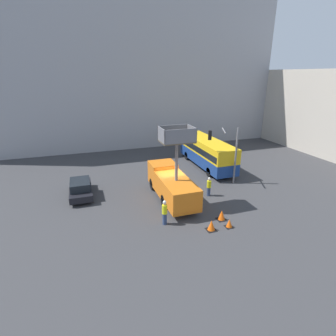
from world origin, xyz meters
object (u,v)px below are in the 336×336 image
object	(u,v)px
traffic_light_pole	(226,147)
parked_car_curbside	(81,188)
utility_truck	(171,183)
road_worker_near_truck	(165,212)
road_worker_directing	(209,187)
city_bus	(207,151)
traffic_cone_near_truck	(222,215)
traffic_cone_mid_road	(211,225)
traffic_cone_far_side	(229,223)

from	to	relation	value
traffic_light_pole	parked_car_curbside	world-z (taller)	traffic_light_pole
utility_truck	road_worker_near_truck	world-z (taller)	utility_truck
road_worker_directing	parked_car_curbside	distance (m)	11.45
city_bus	traffic_light_pole	world-z (taller)	traffic_light_pole
road_worker_directing	city_bus	bearing A→B (deg)	136.36
traffic_light_pole	city_bus	bearing A→B (deg)	84.25
traffic_light_pole	road_worker_near_truck	size ratio (longest dim) A/B	2.94
road_worker_near_truck	traffic_cone_near_truck	xyz separation A→B (m)	(4.25, -0.76, -0.59)
traffic_light_pole	road_worker_near_truck	bearing A→B (deg)	-145.51
city_bus	traffic_cone_mid_road	xyz separation A→B (m)	(-5.66, -12.36, -1.52)
road_worker_directing	traffic_cone_near_truck	world-z (taller)	road_worker_directing
road_worker_directing	traffic_cone_far_side	world-z (taller)	road_worker_directing
city_bus	road_worker_near_truck	xyz separation A→B (m)	(-8.53, -10.58, -0.93)
traffic_light_pole	utility_truck	bearing A→B (deg)	-163.77
road_worker_directing	traffic_cone_mid_road	distance (m)	5.60
utility_truck	traffic_cone_near_truck	xyz separation A→B (m)	(2.46, -4.46, -1.18)
traffic_light_pole	traffic_cone_mid_road	world-z (taller)	traffic_light_pole
city_bus	traffic_cone_far_side	world-z (taller)	city_bus
traffic_cone_mid_road	utility_truck	bearing A→B (deg)	101.11
traffic_light_pole	traffic_cone_mid_road	xyz separation A→B (m)	(-5.15, -7.29, -3.39)
traffic_cone_mid_road	traffic_light_pole	bearing A→B (deg)	54.74
road_worker_near_truck	traffic_light_pole	bearing A→B (deg)	-77.31
utility_truck	traffic_cone_mid_road	size ratio (longest dim) A/B	9.51
city_bus	traffic_cone_near_truck	xyz separation A→B (m)	(-4.28, -11.35, -1.52)
city_bus	road_worker_directing	distance (m)	8.08
traffic_cone_near_truck	traffic_light_pole	bearing A→B (deg)	58.99
utility_truck	parked_car_curbside	world-z (taller)	utility_truck
traffic_light_pole	parked_car_curbside	distance (m)	14.09
utility_truck	city_bus	bearing A→B (deg)	45.61
road_worker_near_truck	traffic_cone_near_truck	bearing A→B (deg)	-122.00
traffic_light_pole	traffic_cone_near_truck	bearing A→B (deg)	-121.01
parked_car_curbside	traffic_cone_far_side	bearing A→B (deg)	-41.07
road_worker_near_truck	traffic_cone_far_side	size ratio (longest dim) A/B	3.00
road_worker_directing	traffic_cone_mid_road	bearing A→B (deg)	-43.91
traffic_cone_far_side	road_worker_near_truck	bearing A→B (deg)	156.61
road_worker_near_truck	traffic_cone_mid_road	size ratio (longest dim) A/B	2.45
traffic_cone_near_truck	traffic_cone_far_side	size ratio (longest dim) A/B	1.22
road_worker_near_truck	road_worker_directing	world-z (taller)	road_worker_near_truck
road_worker_directing	parked_car_curbside	bearing A→B (deg)	-127.14
traffic_light_pole	road_worker_near_truck	world-z (taller)	traffic_light_pole
road_worker_directing	traffic_cone_far_side	bearing A→B (deg)	-29.55
utility_truck	traffic_cone_far_side	world-z (taller)	utility_truck
traffic_cone_near_truck	road_worker_near_truck	bearing A→B (deg)	169.79
road_worker_near_truck	city_bus	bearing A→B (deg)	-60.67
utility_truck	road_worker_directing	distance (m)	3.50
road_worker_directing	parked_car_curbside	size ratio (longest dim) A/B	0.40
road_worker_directing	traffic_cone_far_side	distance (m)	5.25
road_worker_near_truck	traffic_cone_mid_road	bearing A→B (deg)	-143.60
city_bus	road_worker_near_truck	bearing A→B (deg)	147.80
traffic_light_pole	traffic_cone_far_side	xyz separation A→B (m)	(-3.76, -7.35, -3.46)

